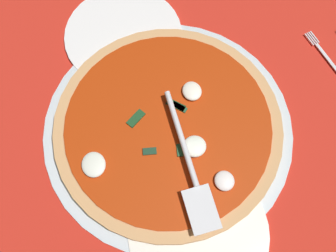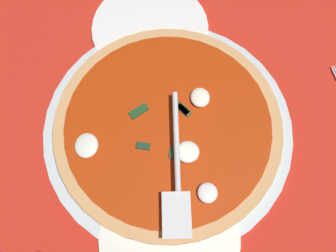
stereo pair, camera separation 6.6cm
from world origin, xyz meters
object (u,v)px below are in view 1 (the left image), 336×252
object	(u,v)px
dinner_plate_right	(123,35)
pizza	(168,127)
dinner_plate_left	(198,232)
pizza_server	(189,163)

from	to	relation	value
dinner_plate_right	pizza	world-z (taller)	pizza
dinner_plate_left	pizza	bearing A→B (deg)	-1.97
dinner_plate_left	pizza_server	bearing A→B (deg)	-9.43
dinner_plate_left	pizza_server	size ratio (longest dim) A/B	0.93
pizza_server	dinner_plate_right	bearing A→B (deg)	-171.60
dinner_plate_left	pizza_server	distance (cm)	11.60
pizza	pizza_server	bearing A→B (deg)	-171.94
dinner_plate_right	pizza_server	xyz separation A→B (cm)	(-30.16, -3.70, 3.67)
dinner_plate_left	dinner_plate_right	size ratio (longest dim) A/B	0.99
dinner_plate_right	pizza	xyz separation A→B (cm)	(-22.04, -2.55, 1.18)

